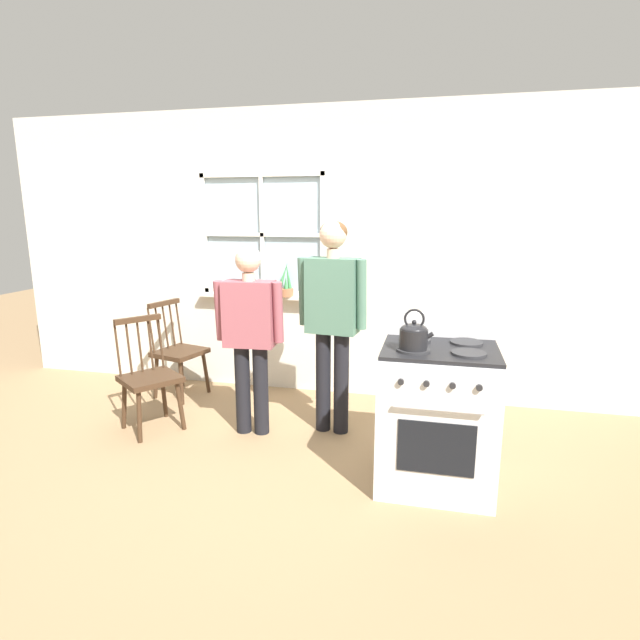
% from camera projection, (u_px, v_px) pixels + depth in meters
% --- Properties ---
extents(ground_plane, '(16.00, 16.00, 0.00)m').
position_uv_depth(ground_plane, '(270.00, 453.00, 3.70)').
color(ground_plane, '#937551').
extents(wall_back, '(6.40, 0.16, 2.70)m').
position_uv_depth(wall_back, '(317.00, 256.00, 4.75)').
color(wall_back, silver).
rests_on(wall_back, ground_plane).
extents(chair_by_window, '(0.50, 0.51, 0.92)m').
position_uv_depth(chair_by_window, '(178.00, 352.00, 4.79)').
color(chair_by_window, '#3D2819').
rests_on(chair_by_window, ground_plane).
extents(chair_near_wall, '(0.57, 0.57, 0.92)m').
position_uv_depth(chair_near_wall, '(149.00, 378.00, 4.04)').
color(chair_near_wall, '#3D2819').
rests_on(chair_near_wall, ground_plane).
extents(person_elderly_left, '(0.55, 0.24, 1.49)m').
position_uv_depth(person_elderly_left, '(250.00, 324.00, 3.87)').
color(person_elderly_left, black).
rests_on(person_elderly_left, ground_plane).
extents(person_teen_center, '(0.56, 0.25, 1.69)m').
position_uv_depth(person_teen_center, '(333.00, 307.00, 3.87)').
color(person_teen_center, black).
rests_on(person_teen_center, ground_plane).
extents(stove, '(0.72, 0.68, 1.08)m').
position_uv_depth(stove, '(437.00, 415.00, 3.21)').
color(stove, silver).
rests_on(stove, ground_plane).
extents(kettle, '(0.21, 0.17, 0.25)m').
position_uv_depth(kettle, '(414.00, 335.00, 3.01)').
color(kettle, black).
rests_on(kettle, stove).
extents(potted_plant, '(0.14, 0.14, 0.33)m').
position_uv_depth(potted_plant, '(286.00, 287.00, 4.79)').
color(potted_plant, '#935B3D').
rests_on(potted_plant, wall_back).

